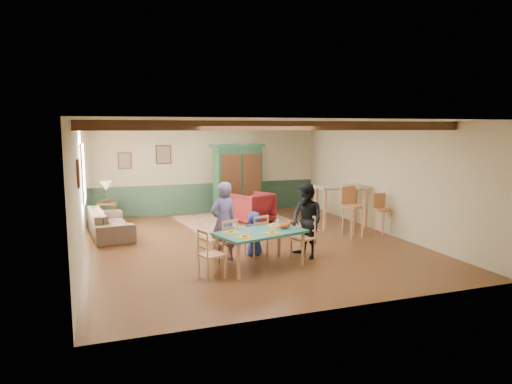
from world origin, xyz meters
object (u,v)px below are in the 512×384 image
object	(u,v)px
armchair	(253,208)
bar_stool_right	(383,215)
person_child	(254,234)
counter_table	(341,207)
cat	(285,225)
dining_chair_far_right	(256,235)
dining_chair_end_left	(212,254)
person_man	(223,222)
table_lamp	(106,192)
sofa	(110,223)
dining_table	(260,249)
dining_chair_end_right	(303,237)
end_table	(107,214)
armoire	(238,180)
bar_stool_left	(353,212)
dining_chair_far_left	(225,240)
person_woman	(307,221)

from	to	relation	value
armchair	bar_stool_right	size ratio (longest dim) A/B	0.91
person_child	counter_table	size ratio (longest dim) A/B	0.69
cat	armchair	size ratio (longest dim) A/B	0.35
dining_chair_far_right	person_child	size ratio (longest dim) A/B	0.95
dining_chair_end_left	counter_table	xyz separation A→B (m)	(4.14, 2.85, 0.12)
person_man	table_lamp	world-z (taller)	person_man
counter_table	bar_stool_right	xyz separation A→B (m)	(0.48, -1.17, -0.04)
sofa	dining_chair_end_left	bearing A→B (deg)	-163.54
person_man	sofa	distance (m)	3.61
dining_table	dining_chair_end_right	xyz separation A→B (m)	(1.00, 0.29, 0.09)
person_child	bar_stool_right	bearing A→B (deg)	173.58
armchair	counter_table	xyz separation A→B (m)	(1.99, -1.26, 0.12)
dining_chair_end_left	counter_table	distance (m)	5.03
cat	end_table	world-z (taller)	cat
dining_chair_end_right	armoire	world-z (taller)	armoire
dining_table	bar_stool_left	bearing A→B (deg)	27.11
dining_chair_end_left	bar_stool_right	size ratio (longest dim) A/B	0.84
sofa	bar_stool_right	xyz separation A→B (m)	(6.20, -2.17, 0.19)
dining_chair_far_left	person_woman	size ratio (longest dim) A/B	0.58
sofa	bar_stool_left	xyz separation A→B (m)	(5.39, -2.11, 0.29)
person_woman	bar_stool_right	size ratio (longest dim) A/B	1.46
dining_chair_end_left	person_child	bearing A→B (deg)	-62.70
sofa	cat	bearing A→B (deg)	-144.55
person_child	dining_table	bearing A→B (deg)	63.43
armoire	table_lamp	size ratio (longest dim) A/B	3.78
dining_chair_far_left	cat	size ratio (longest dim) A/B	2.64
bar_stool_right	dining_chair_end_right	bearing A→B (deg)	-162.51
dining_chair_end_left	bar_stool_left	distance (m)	4.20
cat	dining_chair_end_right	bearing A→B (deg)	9.46
person_man	cat	distance (m)	1.18
dining_chair_end_right	end_table	xyz separation A→B (m)	(-3.59, 4.59, -0.12)
dining_table	person_child	world-z (taller)	person_child
dining_table	sofa	size ratio (longest dim) A/B	0.74
armchair	bar_stool_right	world-z (taller)	bar_stool_right
counter_table	bar_stool_left	size ratio (longest dim) A/B	1.08
dining_chair_far_left	person_man	size ratio (longest dim) A/B	0.55
dining_chair_end_left	dining_chair_end_right	distance (m)	2.08
dining_table	person_child	size ratio (longest dim) A/B	1.79
dining_chair_far_right	armoire	world-z (taller)	armoire
person_child	bar_stool_right	world-z (taller)	bar_stool_right
dining_chair_far_right	dining_chair_end_left	size ratio (longest dim) A/B	1.00
counter_table	armchair	bearing A→B (deg)	147.59
dining_table	armchair	distance (m)	3.99
dining_table	sofa	bearing A→B (deg)	125.86
dining_chair_end_left	armchair	size ratio (longest dim) A/B	0.93
dining_chair_far_left	table_lamp	bearing A→B (deg)	-80.65
dining_table	cat	distance (m)	0.66
dining_table	person_woman	bearing A→B (deg)	16.09
sofa	end_table	bearing A→B (deg)	-4.54
dining_chair_end_right	armchair	size ratio (longest dim) A/B	0.93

